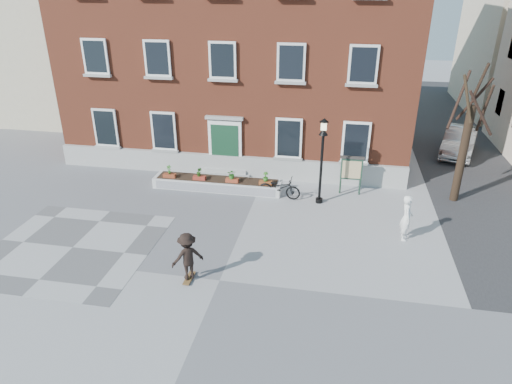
% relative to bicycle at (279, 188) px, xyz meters
% --- Properties ---
extents(ground, '(100.00, 100.00, 0.00)m').
position_rel_bicycle_xyz_m(ground, '(-1.08, -6.75, -0.52)').
color(ground, gray).
rests_on(ground, ground).
extents(checker_patch, '(6.00, 6.00, 0.01)m').
position_rel_bicycle_xyz_m(checker_patch, '(-7.08, -5.75, -0.51)').
color(checker_patch, '#545456').
rests_on(checker_patch, ground).
extents(distant_building, '(10.00, 12.00, 13.00)m').
position_rel_bicycle_xyz_m(distant_building, '(-19.08, 13.25, 5.98)').
color(distant_building, beige).
rests_on(distant_building, ground).
extents(bicycle, '(2.02, 0.86, 1.03)m').
position_rel_bicycle_xyz_m(bicycle, '(0.00, 0.00, 0.00)').
color(bicycle, black).
rests_on(bicycle, ground).
extents(parked_car, '(2.92, 4.94, 1.54)m').
position_rel_bicycle_xyz_m(parked_car, '(9.37, 7.76, 0.25)').
color(parked_car, silver).
rests_on(parked_car, ground).
extents(bystander, '(0.45, 0.68, 1.84)m').
position_rel_bicycle_xyz_m(bystander, '(5.29, -2.75, 0.40)').
color(bystander, white).
rests_on(bystander, ground).
extents(brick_building, '(18.40, 10.85, 12.60)m').
position_rel_bicycle_xyz_m(brick_building, '(-3.08, 7.23, 5.79)').
color(brick_building, brown).
rests_on(brick_building, ground).
extents(planter_assembly, '(6.20, 1.12, 1.15)m').
position_rel_bicycle_xyz_m(planter_assembly, '(-3.07, 0.43, -0.21)').
color(planter_assembly, silver).
rests_on(planter_assembly, ground).
extents(bare_tree, '(1.83, 1.83, 6.16)m').
position_rel_bicycle_xyz_m(bare_tree, '(7.93, 1.26, 2.27)').
color(bare_tree, black).
rests_on(bare_tree, ground).
extents(lamp_post, '(0.40, 0.40, 3.93)m').
position_rel_bicycle_xyz_m(lamp_post, '(1.85, -0.14, 2.02)').
color(lamp_post, black).
rests_on(lamp_post, ground).
extents(notice_board, '(1.10, 0.16, 1.87)m').
position_rel_bicycle_xyz_m(notice_board, '(3.21, 1.04, 0.75)').
color(notice_board, '#193221').
rests_on(notice_board, ground).
extents(skateboarder, '(1.25, 1.15, 1.77)m').
position_rel_bicycle_xyz_m(skateboarder, '(-2.10, -6.88, 0.40)').
color(skateboarder, brown).
rests_on(skateboarder, ground).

